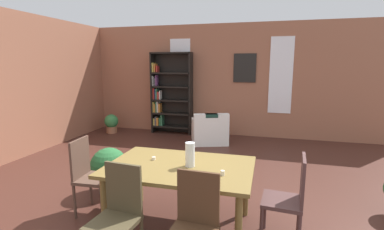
# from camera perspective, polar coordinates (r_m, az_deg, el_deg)

# --- Properties ---
(ground_plane) EXTENTS (10.63, 10.63, 0.00)m
(ground_plane) POSITION_cam_1_polar(r_m,az_deg,el_deg) (3.84, -2.14, -18.61)
(ground_plane) COLOR #46261E
(back_wall_brick) EXTENTS (8.39, 0.12, 2.87)m
(back_wall_brick) POSITION_cam_1_polar(r_m,az_deg,el_deg) (7.43, 7.41, 6.95)
(back_wall_brick) COLOR #9F6248
(back_wall_brick) RESTS_ON ground
(window_pane_0) EXTENTS (0.55, 0.02, 1.87)m
(window_pane_0) POSITION_cam_1_polar(r_m,az_deg,el_deg) (7.64, -2.38, 8.20)
(window_pane_0) COLOR white
(window_pane_1) EXTENTS (0.55, 0.02, 1.87)m
(window_pane_1) POSITION_cam_1_polar(r_m,az_deg,el_deg) (7.29, 17.57, 7.64)
(window_pane_1) COLOR white
(dining_table) EXTENTS (1.62, 1.06, 0.74)m
(dining_table) POSITION_cam_1_polar(r_m,az_deg,el_deg) (3.24, -2.47, -11.47)
(dining_table) COLOR brown
(dining_table) RESTS_ON ground
(vase_on_table) EXTENTS (0.11, 0.11, 0.27)m
(vase_on_table) POSITION_cam_1_polar(r_m,az_deg,el_deg) (3.13, -0.40, -8.01)
(vase_on_table) COLOR silver
(vase_on_table) RESTS_ON dining_table
(tealight_candle_0) EXTENTS (0.04, 0.04, 0.05)m
(tealight_candle_0) POSITION_cam_1_polar(r_m,az_deg,el_deg) (2.94, 6.22, -11.59)
(tealight_candle_0) COLOR silver
(tealight_candle_0) RESTS_ON dining_table
(tealight_candle_1) EXTENTS (0.04, 0.04, 0.04)m
(tealight_candle_1) POSITION_cam_1_polar(r_m,az_deg,el_deg) (3.40, -7.76, -8.69)
(tealight_candle_1) COLOR silver
(tealight_candle_1) RESTS_ON dining_table
(dining_chair_near_right) EXTENTS (0.42, 0.42, 0.95)m
(dining_chair_near_right) POSITION_cam_1_polar(r_m,az_deg,el_deg) (2.55, 0.47, -21.36)
(dining_chair_near_right) COLOR #492F1C
(dining_chair_near_right) RESTS_ON ground
(dining_chair_near_left) EXTENTS (0.43, 0.43, 0.95)m
(dining_chair_near_left) POSITION_cam_1_polar(r_m,az_deg,el_deg) (2.80, -14.86, -18.66)
(dining_chair_near_left) COLOR #473D26
(dining_chair_near_left) RESTS_ON ground
(dining_chair_head_right) EXTENTS (0.43, 0.43, 0.95)m
(dining_chair_head_right) POSITION_cam_1_polar(r_m,az_deg,el_deg) (3.16, 19.19, -15.37)
(dining_chair_head_right) COLOR #4C312F
(dining_chair_head_right) RESTS_ON ground
(dining_chair_head_left) EXTENTS (0.43, 0.43, 0.95)m
(dining_chair_head_left) POSITION_cam_1_polar(r_m,az_deg,el_deg) (3.79, -20.11, -11.08)
(dining_chair_head_left) COLOR brown
(dining_chair_head_left) RESTS_ON ground
(bookshelf_tall) EXTENTS (1.10, 0.31, 2.16)m
(bookshelf_tall) POSITION_cam_1_polar(r_m,az_deg,el_deg) (7.60, -4.67, 4.20)
(bookshelf_tall) COLOR black
(bookshelf_tall) RESTS_ON ground
(armchair_white) EXTENTS (1.02, 1.02, 0.75)m
(armchair_white) POSITION_cam_1_polar(r_m,az_deg,el_deg) (6.72, 3.59, -3.32)
(armchair_white) COLOR white
(armchair_white) RESTS_ON ground
(potted_plant_corner) EXTENTS (0.53, 0.53, 0.67)m
(potted_plant_corner) POSITION_cam_1_polar(r_m,az_deg,el_deg) (4.31, -16.45, -10.31)
(potted_plant_corner) COLOR #333338
(potted_plant_corner) RESTS_ON ground
(potted_plant_window) EXTENTS (0.37, 0.37, 0.51)m
(potted_plant_window) POSITION_cam_1_polar(r_m,az_deg,el_deg) (7.98, -16.01, -1.56)
(potted_plant_window) COLOR #9E6042
(potted_plant_window) RESTS_ON ground
(framed_picture) EXTENTS (0.56, 0.03, 0.72)m
(framed_picture) POSITION_cam_1_polar(r_m,az_deg,el_deg) (7.30, 10.64, 9.34)
(framed_picture) COLOR black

